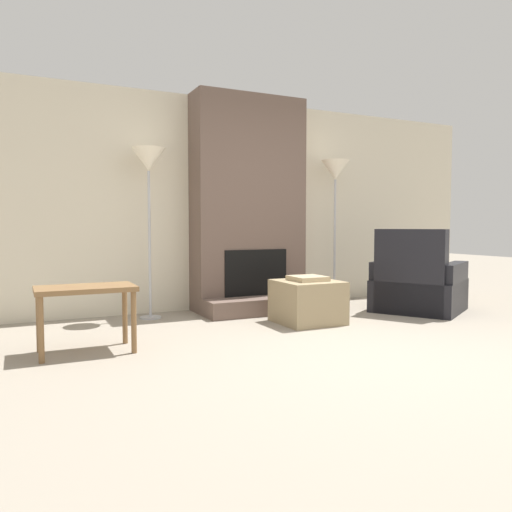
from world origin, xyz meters
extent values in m
plane|color=gray|center=(0.00, 0.00, 0.00)|extent=(24.00, 24.00, 0.00)
cube|color=beige|center=(0.00, 2.72, 1.30)|extent=(7.28, 0.06, 2.60)
cube|color=brown|center=(0.00, 2.47, 1.30)|extent=(1.39, 0.44, 2.60)
cube|color=brown|center=(0.00, 2.06, 0.10)|extent=(1.39, 0.38, 0.19)
cube|color=black|center=(0.00, 2.25, 0.47)|extent=(0.81, 0.02, 0.55)
cube|color=#998460|center=(0.19, 1.38, 0.23)|extent=(0.63, 0.63, 0.45)
cube|color=tan|center=(0.19, 1.38, 0.48)|extent=(0.35, 0.35, 0.05)
cube|color=black|center=(1.81, 1.45, 0.19)|extent=(1.31, 1.31, 0.38)
cube|color=black|center=(1.49, 1.25, 0.50)|extent=(0.58, 0.79, 0.99)
cube|color=black|center=(2.02, 1.11, 0.30)|extent=(0.82, 0.58, 0.60)
cube|color=black|center=(1.61, 1.79, 0.30)|extent=(0.82, 0.58, 0.60)
cube|color=brown|center=(-2.09, 1.09, 0.52)|extent=(0.77, 0.45, 0.04)
cylinder|color=brown|center=(-2.44, 0.91, 0.25)|extent=(0.04, 0.04, 0.50)
cylinder|color=brown|center=(-1.74, 0.91, 0.25)|extent=(0.04, 0.04, 0.50)
cylinder|color=brown|center=(-2.44, 1.28, 0.25)|extent=(0.04, 0.04, 0.50)
cylinder|color=brown|center=(-1.74, 1.28, 0.25)|extent=(0.04, 0.04, 0.50)
cylinder|color=#ADADB2|center=(-1.25, 2.37, 0.01)|extent=(0.24, 0.24, 0.02)
cylinder|color=#ADADB2|center=(-1.25, 2.37, 0.83)|extent=(0.03, 0.03, 1.62)
cone|color=silver|center=(-1.25, 2.37, 1.76)|extent=(0.37, 0.37, 0.25)
cylinder|color=#ADADB2|center=(1.21, 2.37, 0.01)|extent=(0.24, 0.24, 0.02)
cylinder|color=#ADADB2|center=(1.21, 2.37, 0.83)|extent=(0.03, 0.03, 1.62)
cone|color=silver|center=(1.21, 2.37, 1.76)|extent=(0.37, 0.37, 0.25)
camera|label=1|loc=(-2.59, -3.12, 1.03)|focal=35.00mm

